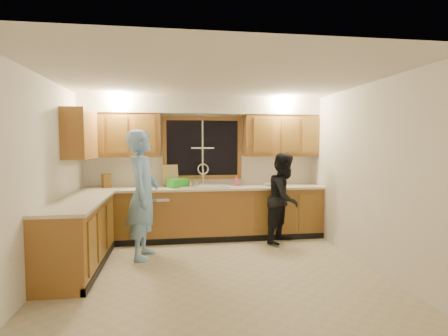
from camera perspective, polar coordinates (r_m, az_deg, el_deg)
The scene contains 26 objects.
floor at distance 4.81m, azimuth -1.50°, elevation -16.42°, with size 4.20×4.20×0.00m, color #B8AB8D.
ceiling at distance 4.59m, azimuth -1.56°, elevation 14.31°, with size 4.20×4.20×0.00m, color silver.
wall_back at distance 6.42m, azimuth -3.52°, elevation 0.16°, with size 4.20×4.20×0.00m, color white.
wall_left at distance 4.77m, azimuth -27.48°, elevation -1.62°, with size 3.80×3.80×0.00m, color white.
wall_right at distance 5.21m, azimuth 22.06°, elevation -1.02°, with size 3.80×3.80×0.00m, color white.
base_cabinets_back at distance 6.23m, azimuth -3.25°, elevation -7.48°, with size 4.20×0.60×0.88m, color #98642C.
base_cabinets_left at distance 5.15m, azimuth -22.68°, elevation -10.25°, with size 0.60×1.90×0.88m, color #98642C.
countertop_back at distance 6.14m, azimuth -3.26°, elevation -3.30°, with size 4.20×0.63×0.04m, color beige.
countertop_left at distance 5.05m, azimuth -22.65°, elevation -5.18°, with size 0.63×1.90×0.04m, color beige.
upper_cabinets_left at distance 6.28m, azimuth -16.53°, elevation 5.17°, with size 1.35×0.33×0.75m, color #98642C.
upper_cabinets_right at distance 6.52m, azimuth 9.23°, elevation 5.23°, with size 1.35×0.33×0.75m, color #98642C.
upper_cabinets_return at distance 5.78m, azimuth -22.45°, elevation 5.14°, with size 0.33×0.90×0.75m, color #98642C.
soffit at distance 6.26m, azimuth -3.43°, elevation 10.14°, with size 4.20×0.35×0.30m, color silver.
window_frame at distance 6.39m, azimuth -3.52°, elevation 3.28°, with size 1.44×0.03×1.14m.
sink at distance 6.16m, azimuth -3.27°, elevation -3.60°, with size 0.86×0.52×0.57m.
dishwasher at distance 6.21m, azimuth -11.16°, elevation -7.87°, with size 0.60×0.56×0.82m, color silver.
stove at distance 4.61m, azimuth -24.47°, elevation -11.82°, with size 0.58×0.75×0.90m, color silver.
man at distance 5.24m, azimuth -13.10°, elevation -4.22°, with size 0.69×0.45×1.88m, color #79AEE6.
woman at distance 6.01m, azimuth 9.88°, elevation -4.84°, with size 0.74×0.58×1.52m, color black.
knife_block at distance 6.36m, azimuth -18.65°, elevation -1.98°, with size 0.13×0.11×0.24m, color olive.
cutting_board at distance 6.32m, azimuth -8.76°, elevation -1.20°, with size 0.29×0.02×0.38m, color tan.
dish_crate at distance 6.13m, azimuth -7.54°, elevation -2.44°, with size 0.32×0.30×0.15m, color green.
soap_bottle at distance 6.37m, azimuth 2.06°, elevation -2.09°, with size 0.08×0.08×0.17m, color #FE6091.
bowl at distance 6.35m, azimuth 7.61°, elevation -2.66°, with size 0.21×0.21×0.05m, color silver.
can_left at distance 6.01m, azimuth -5.47°, elevation -2.68°, with size 0.07×0.07×0.12m, color #BBA990.
can_right at distance 6.00m, azimuth -4.37°, elevation -2.66°, with size 0.07×0.07×0.13m, color #BBA990.
Camera 1 is at (-0.53, -4.48, 1.68)m, focal length 28.00 mm.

